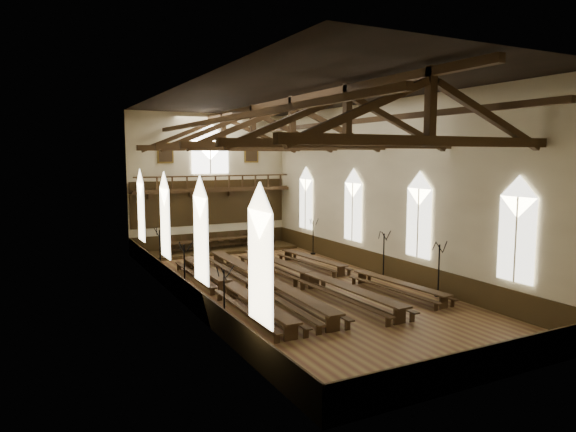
% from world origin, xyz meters
% --- Properties ---
extents(ground, '(26.00, 26.00, 0.00)m').
position_xyz_m(ground, '(0.00, 0.00, 0.00)').
color(ground, brown).
rests_on(ground, ground).
extents(room_walls, '(26.00, 26.00, 26.00)m').
position_xyz_m(room_walls, '(0.00, 0.00, 6.46)').
color(room_walls, beige).
rests_on(room_walls, ground).
extents(wainscot_band, '(12.00, 26.00, 1.20)m').
position_xyz_m(wainscot_band, '(0.00, 0.00, 0.60)').
color(wainscot_band, '#33240F').
rests_on(wainscot_band, ground).
extents(side_windows, '(11.85, 19.80, 4.50)m').
position_xyz_m(side_windows, '(-0.00, -0.00, 3.74)').
color(side_windows, silver).
rests_on(side_windows, room_walls).
extents(end_window, '(2.80, 0.12, 3.80)m').
position_xyz_m(end_window, '(0.00, 12.90, 7.22)').
color(end_window, white).
rests_on(end_window, room_walls).
extents(minstrels_gallery, '(11.80, 1.24, 3.70)m').
position_xyz_m(minstrels_gallery, '(0.00, 12.66, 3.91)').
color(minstrels_gallery, '#322110').
rests_on(minstrels_gallery, room_walls).
extents(portraits, '(7.75, 0.09, 1.45)m').
position_xyz_m(portraits, '(0.00, 12.90, 7.10)').
color(portraits, brown).
rests_on(portraits, room_walls).
extents(roof_trusses, '(11.70, 25.70, 2.80)m').
position_xyz_m(roof_trusses, '(0.00, -0.00, 8.22)').
color(roof_trusses, '#322110').
rests_on(roof_trusses, room_walls).
extents(refectory_row_a, '(1.57, 14.33, 0.74)m').
position_xyz_m(refectory_row_a, '(-3.68, -0.17, 0.54)').
color(refectory_row_a, '#322110').
rests_on(refectory_row_a, ground).
extents(refectory_row_b, '(1.78, 14.83, 0.79)m').
position_xyz_m(refectory_row_b, '(-1.69, 0.10, 0.58)').
color(refectory_row_b, '#322110').
rests_on(refectory_row_b, ground).
extents(refectory_row_c, '(1.87, 14.78, 0.78)m').
position_xyz_m(refectory_row_c, '(0.83, -0.38, 0.57)').
color(refectory_row_c, '#322110').
rests_on(refectory_row_c, ground).
extents(refectory_row_d, '(1.92, 13.71, 0.67)m').
position_xyz_m(refectory_row_d, '(3.65, -0.14, 0.49)').
color(refectory_row_d, '#322110').
rests_on(refectory_row_d, ground).
extents(dais, '(11.40, 2.96, 0.20)m').
position_xyz_m(dais, '(-0.02, 11.40, 0.10)').
color(dais, '#33240F').
rests_on(dais, ground).
extents(high_table, '(7.93, 1.52, 0.74)m').
position_xyz_m(high_table, '(-0.02, 11.40, 0.82)').
color(high_table, '#322110').
rests_on(high_table, dais).
extents(high_chairs, '(6.75, 0.46, 1.01)m').
position_xyz_m(high_chairs, '(-0.02, 12.17, 0.75)').
color(high_chairs, '#322110').
rests_on(high_chairs, dais).
extents(candelabrum_left_near, '(0.73, 0.79, 2.58)m').
position_xyz_m(candelabrum_left_near, '(-5.55, -4.74, 0.78)').
color(candelabrum_left_near, black).
rests_on(candelabrum_left_near, ground).
extents(candelabrum_left_mid, '(0.77, 0.84, 2.74)m').
position_xyz_m(candelabrum_left_mid, '(-5.55, 0.82, 0.83)').
color(candelabrum_left_mid, black).
rests_on(candelabrum_left_mid, ground).
extents(candelabrum_left_far, '(0.83, 0.85, 2.83)m').
position_xyz_m(candelabrum_left_far, '(-5.55, 5.80, 0.86)').
color(candelabrum_left_far, black).
rests_on(candelabrum_left_far, ground).
extents(candelabrum_right_near, '(0.81, 0.82, 2.74)m').
position_xyz_m(candelabrum_right_near, '(5.55, -4.93, 0.83)').
color(candelabrum_right_near, black).
rests_on(candelabrum_right_near, ground).
extents(candelabrum_right_mid, '(0.75, 0.82, 2.69)m').
position_xyz_m(candelabrum_right_mid, '(5.55, -0.60, 0.82)').
color(candelabrum_right_mid, black).
rests_on(candelabrum_right_mid, ground).
extents(candelabrum_right_far, '(0.77, 0.72, 2.54)m').
position_xyz_m(candelabrum_right_far, '(5.55, 7.32, 0.77)').
color(candelabrum_right_far, black).
rests_on(candelabrum_right_far, ground).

